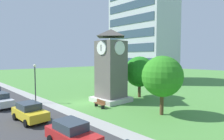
# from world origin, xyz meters

# --- Properties ---
(ground_plane) EXTENTS (160.00, 160.00, 0.00)m
(ground_plane) POSITION_xyz_m (0.00, 0.00, 0.00)
(ground_plane) COLOR #4C893D
(street_asphalt) EXTENTS (120.00, 7.20, 0.01)m
(street_asphalt) POSITION_xyz_m (0.00, -7.25, 0.00)
(street_asphalt) COLOR #38383A
(street_asphalt) RESTS_ON ground
(kerb_strip) EXTENTS (120.00, 1.60, 0.01)m
(kerb_strip) POSITION_xyz_m (0.00, -2.85, 0.00)
(kerb_strip) COLOR #9E9E99
(kerb_strip) RESTS_ON ground
(office_building) EXTENTS (14.55, 10.26, 22.40)m
(office_building) POSITION_xyz_m (-9.75, 25.31, 11.20)
(office_building) COLOR #B7BCC6
(office_building) RESTS_ON ground
(clock_tower) EXTENTS (4.21, 4.21, 9.51)m
(clock_tower) POSITION_xyz_m (1.75, 3.75, 4.22)
(clock_tower) COLOR #605B56
(clock_tower) RESTS_ON ground
(park_bench) EXTENTS (1.85, 0.71, 0.88)m
(park_bench) POSITION_xyz_m (3.18, 0.69, 0.46)
(park_bench) COLOR brown
(park_bench) RESTS_ON ground
(street_lamp) EXTENTS (0.36, 0.36, 4.97)m
(street_lamp) POSITION_xyz_m (-4.29, -3.90, 3.15)
(street_lamp) COLOR #333338
(street_lamp) RESTS_ON ground
(tree_near_tower) EXTENTS (4.16, 4.16, 6.02)m
(tree_near_tower) POSITION_xyz_m (9.63, 3.54, 3.92)
(tree_near_tower) COLOR #513823
(tree_near_tower) RESTS_ON ground
(tree_streetside) EXTENTS (4.43, 4.43, 5.98)m
(tree_streetside) POSITION_xyz_m (2.56, 8.69, 3.75)
(tree_streetside) COLOR #513823
(tree_streetside) RESTS_ON ground
(parked_car_silver) EXTENTS (4.74, 2.12, 1.69)m
(parked_car_silver) POSITION_xyz_m (-4.89, -7.84, 0.86)
(parked_car_silver) COLOR silver
(parked_car_silver) RESTS_ON ground
(parked_car_yellow) EXTENTS (4.30, 2.14, 1.69)m
(parked_car_yellow) POSITION_xyz_m (2.49, -7.07, 0.86)
(parked_car_yellow) COLOR gold
(parked_car_yellow) RESTS_ON ground
(parked_car_red) EXTENTS (4.35, 2.04, 1.69)m
(parked_car_red) POSITION_xyz_m (9.58, -6.92, 0.86)
(parked_car_red) COLOR red
(parked_car_red) RESTS_ON ground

